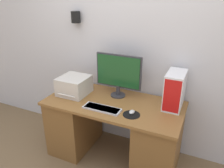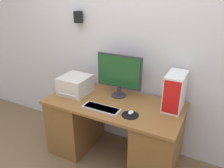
% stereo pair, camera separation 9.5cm
% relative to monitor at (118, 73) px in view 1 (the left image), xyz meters
% --- Properties ---
extents(wall_back, '(6.40, 0.16, 2.70)m').
position_rel_monitor_xyz_m(wall_back, '(0.02, 0.24, 0.34)').
color(wall_back, silver).
rests_on(wall_back, ground_plane).
extents(desk, '(1.50, 0.72, 0.74)m').
position_rel_monitor_xyz_m(desk, '(0.02, -0.17, -0.63)').
color(desk, brown).
rests_on(desk, ground_plane).
extents(monitor, '(0.53, 0.17, 0.49)m').
position_rel_monitor_xyz_m(monitor, '(0.00, 0.00, 0.00)').
color(monitor, '#333338').
rests_on(monitor, desk).
extents(keyboard, '(0.40, 0.14, 0.02)m').
position_rel_monitor_xyz_m(keyboard, '(-0.03, -0.36, -0.27)').
color(keyboard, silver).
rests_on(keyboard, desk).
extents(mousepad, '(0.17, 0.17, 0.00)m').
position_rel_monitor_xyz_m(mousepad, '(0.29, -0.34, -0.28)').
color(mousepad, black).
rests_on(mousepad, desk).
extents(mouse, '(0.05, 0.08, 0.03)m').
position_rel_monitor_xyz_m(mouse, '(0.28, -0.31, -0.26)').
color(mouse, silver).
rests_on(mouse, mousepad).
extents(computer_tower, '(0.18, 0.33, 0.38)m').
position_rel_monitor_xyz_m(computer_tower, '(0.63, 0.00, -0.09)').
color(computer_tower, white).
rests_on(computer_tower, desk).
extents(printer, '(0.33, 0.34, 0.21)m').
position_rel_monitor_xyz_m(printer, '(-0.49, -0.16, -0.18)').
color(printer, beige).
rests_on(printer, desk).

